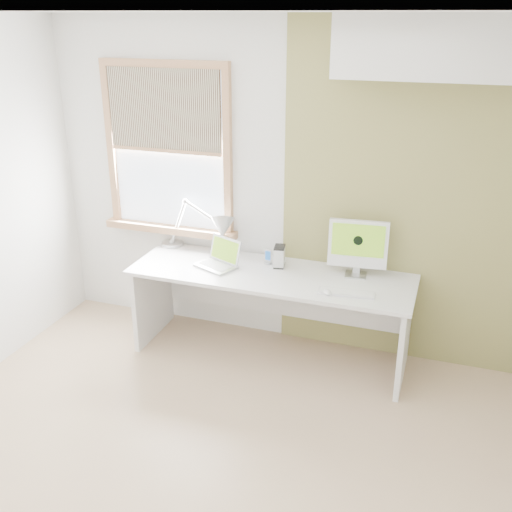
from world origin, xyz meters
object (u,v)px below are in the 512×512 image
at_px(desk_lamp, 213,229).
at_px(laptop, 220,259).
at_px(imac, 358,245).
at_px(desk, 273,292).
at_px(external_drive, 279,256).

height_order(desk_lamp, laptop, desk_lamp).
bearing_deg(imac, desk_lamp, 178.93).
distance_m(desk, imac, 0.78).
bearing_deg(imac, laptop, -170.64).
bearing_deg(desk_lamp, imac, -1.07).
xyz_separation_m(desk_lamp, laptop, (0.14, -0.20, -0.17)).
relative_size(desk_lamp, external_drive, 4.47).
relative_size(desk, imac, 4.88).
relative_size(laptop, imac, 0.85).
bearing_deg(laptop, external_drive, 17.45).
xyz_separation_m(desk, desk_lamp, (-0.57, 0.14, 0.42)).
height_order(desk, laptop, laptop).
distance_m(external_drive, imac, 0.63).
bearing_deg(desk_lamp, external_drive, -5.31).
height_order(external_drive, imac, imac).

